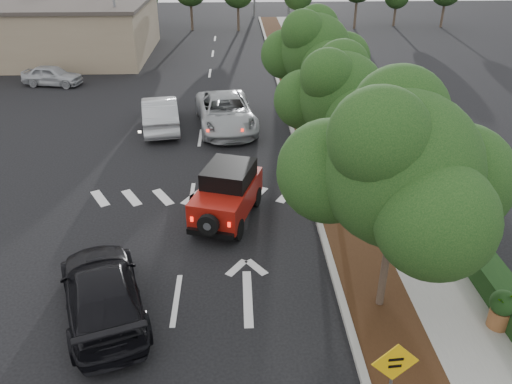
{
  "coord_description": "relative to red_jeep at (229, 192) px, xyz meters",
  "views": [
    {
      "loc": [
        1.77,
        -10.92,
        9.28
      ],
      "look_at": [
        2.36,
        3.0,
        1.76
      ],
      "focal_mm": 35.0,
      "sensor_mm": 36.0,
      "label": 1
    }
  ],
  "objects": [
    {
      "name": "planting_strip",
      "position": [
        4.14,
        7.5,
        -0.92
      ],
      "size": [
        1.8,
        70.0,
        0.12
      ],
      "primitive_type": "cube",
      "color": "black",
      "rests_on": "ground"
    },
    {
      "name": "street_tree_far",
      "position": [
        4.14,
        8.5,
        -0.98
      ],
      "size": [
        3.4,
        3.4,
        5.62
      ],
      "primitive_type": null,
      "color": "black",
      "rests_on": "ground"
    },
    {
      "name": "light_pole_a",
      "position": [
        -7.96,
        21.5,
        -0.98
      ],
      "size": [
        2.0,
        0.22,
        9.0
      ],
      "primitive_type": null,
      "color": "slate",
      "rests_on": "ground"
    },
    {
      "name": "speed_hump_sign",
      "position": [
        3.34,
        -8.52,
        0.45
      ],
      "size": [
        0.97,
        0.11,
        2.07
      ],
      "rotation": [
        0.0,
        0.0,
        0.07
      ],
      "color": "slate",
      "rests_on": "ground"
    },
    {
      "name": "ground",
      "position": [
        -1.46,
        -4.5,
        -0.98
      ],
      "size": [
        120.0,
        120.0,
        0.0
      ],
      "primitive_type": "plane",
      "color": "black",
      "rests_on": "ground"
    },
    {
      "name": "terracotta_planter",
      "position": [
        6.94,
        -6.0,
        -0.2
      ],
      "size": [
        0.66,
        0.66,
        1.16
      ],
      "rotation": [
        0.0,
        0.0,
        0.12
      ],
      "color": "brown",
      "rests_on": "ground"
    },
    {
      "name": "transmission_tower",
      "position": [
        4.54,
        43.5,
        -0.98
      ],
      "size": [
        7.0,
        4.0,
        28.0
      ],
      "primitive_type": null,
      "color": "slate",
      "rests_on": "ground"
    },
    {
      "name": "red_jeep",
      "position": [
        0.0,
        0.0,
        0.0
      ],
      "size": [
        2.63,
        3.95,
        1.93
      ],
      "rotation": [
        0.0,
        0.0,
        -0.31
      ],
      "color": "black",
      "rests_on": "ground"
    },
    {
      "name": "light_pole_b",
      "position": [
        -8.96,
        33.5,
        -0.98
      ],
      "size": [
        2.0,
        0.22,
        9.0
      ],
      "primitive_type": null,
      "color": "slate",
      "rests_on": "ground"
    },
    {
      "name": "black_suv_oncoming",
      "position": [
        -3.31,
        -4.92,
        -0.28
      ],
      "size": [
        3.45,
        5.24,
        1.41
      ],
      "primitive_type": "imported",
      "rotation": [
        0.0,
        0.0,
        3.47
      ],
      "color": "black",
      "rests_on": "ground"
    },
    {
      "name": "parked_suv",
      "position": [
        -11.49,
        16.95,
        -0.34
      ],
      "size": [
        4.01,
        2.21,
        1.29
      ],
      "primitive_type": "imported",
      "rotation": [
        0.0,
        0.0,
        1.38
      ],
      "color": "#AFB2B7",
      "rests_on": "ground"
    },
    {
      "name": "sidewalk",
      "position": [
        6.04,
        7.5,
        -0.92
      ],
      "size": [
        2.0,
        70.0,
        0.12
      ],
      "primitive_type": "cube",
      "color": "gray",
      "rests_on": "ground"
    },
    {
      "name": "commercial_building",
      "position": [
        -17.46,
        25.5,
        1.02
      ],
      "size": [
        22.0,
        12.0,
        4.0
      ],
      "primitive_type": "cube",
      "color": "gray",
      "rests_on": "ground"
    },
    {
      "name": "silver_sedan_oncoming",
      "position": [
        -3.53,
        8.95,
        -0.17
      ],
      "size": [
        2.46,
        5.11,
        1.62
      ],
      "primitive_type": "imported",
      "rotation": [
        0.0,
        0.0,
        3.3
      ],
      "color": "#A7AAAF",
      "rests_on": "ground"
    },
    {
      "name": "street_tree_near",
      "position": [
        4.14,
        -5.0,
        -0.98
      ],
      "size": [
        3.8,
        3.8,
        5.92
      ],
      "primitive_type": null,
      "color": "black",
      "rests_on": "ground"
    },
    {
      "name": "silver_suv_ahead",
      "position": [
        -0.2,
        8.86,
        -0.16
      ],
      "size": [
        3.51,
        6.24,
        1.65
      ],
      "primitive_type": "imported",
      "rotation": [
        0.0,
        0.0,
        0.14
      ],
      "color": "#9FA2A6",
      "rests_on": "ground"
    },
    {
      "name": "hedge",
      "position": [
        7.44,
        7.5,
        -0.58
      ],
      "size": [
        0.8,
        70.0,
        0.8
      ],
      "primitive_type": "cube",
      "color": "black",
      "rests_on": "ground"
    },
    {
      "name": "curb",
      "position": [
        3.14,
        7.5,
        -0.91
      ],
      "size": [
        0.2,
        70.0,
        0.15
      ],
      "primitive_type": "cube",
      "color": "#9E9B93",
      "rests_on": "ground"
    },
    {
      "name": "street_tree_mid",
      "position": [
        4.14,
        2.0,
        -0.98
      ],
      "size": [
        3.2,
        3.2,
        5.32
      ],
      "primitive_type": null,
      "color": "black",
      "rests_on": "ground"
    }
  ]
}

